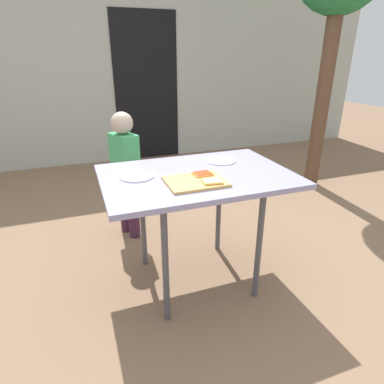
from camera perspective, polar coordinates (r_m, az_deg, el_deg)
ground_plane at (r=2.38m, az=0.72°, el=-14.75°), size 16.00×16.00×0.00m
house_wall_back at (r=4.91m, az=-12.94°, el=19.62°), size 8.00×0.20×2.44m
house_door at (r=4.89m, az=-7.90°, el=17.38°), size 0.90×0.02×2.00m
dining_table at (r=2.03m, az=0.82°, el=1.46°), size 1.15×0.79×0.78m
cutting_board at (r=1.86m, az=0.60°, el=1.85°), size 0.33×0.27×0.02m
pizza_slice_near_right at (r=1.82m, az=3.53°, el=1.85°), size 0.12×0.10×0.01m
pizza_slice_far_right at (r=1.93m, az=1.85°, el=3.19°), size 0.11×0.10×0.01m
plate_white_right at (r=2.25m, az=4.98°, el=5.48°), size 0.21×0.21×0.01m
plate_white_left at (r=1.98m, az=-9.60°, el=2.75°), size 0.21×0.21×0.01m
child_left at (r=2.71m, az=-11.48°, el=4.13°), size 0.22×0.27×1.05m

